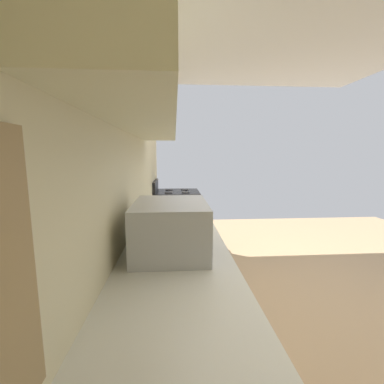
% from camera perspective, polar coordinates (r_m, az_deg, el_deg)
% --- Properties ---
extents(ground_plane, '(7.01, 7.01, 0.00)m').
position_cam_1_polar(ground_plane, '(2.70, 25.86, -24.79)').
color(ground_plane, tan).
extents(wall_back, '(4.50, 0.12, 2.56)m').
position_cam_1_polar(wall_back, '(1.98, -14.41, 3.39)').
color(wall_back, beige).
rests_on(wall_back, ground_plane).
extents(counter_run, '(3.52, 0.62, 0.90)m').
position_cam_1_polar(counter_run, '(1.81, -3.83, -24.83)').
color(counter_run, beige).
rests_on(counter_run, ground_plane).
extents(upper_cabinets, '(2.10, 0.31, 0.64)m').
position_cam_1_polar(upper_cabinets, '(1.59, -9.98, 25.22)').
color(upper_cabinets, beige).
extents(oven_range, '(0.66, 0.67, 1.08)m').
position_cam_1_polar(oven_range, '(3.73, -3.37, -6.80)').
color(oven_range, black).
rests_on(oven_range, ground_plane).
extents(microwave, '(0.49, 0.41, 0.28)m').
position_cam_1_polar(microwave, '(1.41, -4.78, -7.99)').
color(microwave, '#B7BABF').
rests_on(microwave, counter_run).
extents(bowl, '(0.15, 0.15, 0.05)m').
position_cam_1_polar(bowl, '(2.26, -1.12, -4.74)').
color(bowl, '#4C8CBF').
rests_on(bowl, counter_run).
extents(kettle, '(0.19, 0.14, 0.16)m').
position_cam_1_polar(kettle, '(1.94, -0.65, -5.75)').
color(kettle, black).
rests_on(kettle, counter_run).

